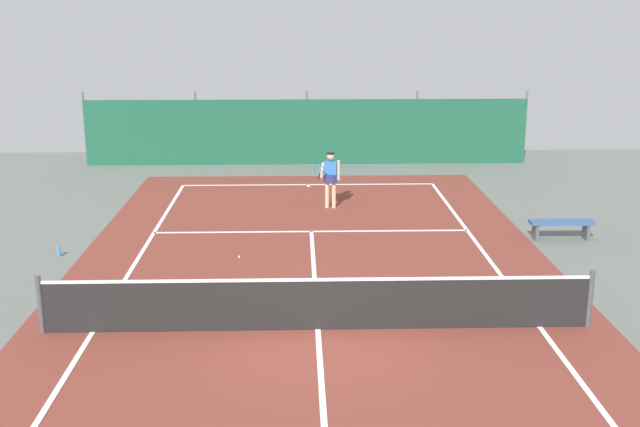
{
  "coord_description": "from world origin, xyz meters",
  "views": [
    {
      "loc": [
        -0.35,
        -13.42,
        5.82
      ],
      "look_at": [
        0.18,
        4.9,
        0.9
      ],
      "focal_mm": 44.24,
      "sensor_mm": 36.0,
      "label": 1
    }
  ],
  "objects_px": {
    "tennis_player": "(330,176)",
    "water_bottle": "(59,252)",
    "tennis_ball_near_player": "(239,257)",
    "parked_car": "(287,130)",
    "courtside_bench": "(561,225)",
    "tennis_net": "(318,304)"
  },
  "relations": [
    {
      "from": "tennis_ball_near_player",
      "to": "tennis_player",
      "type": "bearing_deg",
      "value": 63.35
    },
    {
      "from": "tennis_player",
      "to": "courtside_bench",
      "type": "height_order",
      "value": "tennis_player"
    },
    {
      "from": "courtside_bench",
      "to": "water_bottle",
      "type": "height_order",
      "value": "courtside_bench"
    },
    {
      "from": "courtside_bench",
      "to": "water_bottle",
      "type": "distance_m",
      "value": 12.37
    },
    {
      "from": "tennis_net",
      "to": "parked_car",
      "type": "distance_m",
      "value": 18.11
    },
    {
      "from": "tennis_net",
      "to": "tennis_ball_near_player",
      "type": "xyz_separation_m",
      "value": [
        -1.74,
        4.23,
        -0.48
      ]
    },
    {
      "from": "tennis_net",
      "to": "courtside_bench",
      "type": "height_order",
      "value": "tennis_net"
    },
    {
      "from": "tennis_net",
      "to": "tennis_player",
      "type": "height_order",
      "value": "tennis_player"
    },
    {
      "from": "tennis_ball_near_player",
      "to": "water_bottle",
      "type": "height_order",
      "value": "water_bottle"
    },
    {
      "from": "tennis_net",
      "to": "parked_car",
      "type": "bearing_deg",
      "value": 92.44
    },
    {
      "from": "tennis_player",
      "to": "water_bottle",
      "type": "height_order",
      "value": "tennis_player"
    },
    {
      "from": "courtside_bench",
      "to": "tennis_player",
      "type": "bearing_deg",
      "value": 149.58
    },
    {
      "from": "tennis_player",
      "to": "water_bottle",
      "type": "relative_size",
      "value": 6.83
    },
    {
      "from": "parked_car",
      "to": "water_bottle",
      "type": "bearing_deg",
      "value": 75.0
    },
    {
      "from": "tennis_player",
      "to": "water_bottle",
      "type": "distance_m",
      "value": 7.98
    },
    {
      "from": "parked_car",
      "to": "tennis_player",
      "type": "bearing_deg",
      "value": 104.6
    },
    {
      "from": "water_bottle",
      "to": "tennis_player",
      "type": "bearing_deg",
      "value": 33.53
    },
    {
      "from": "water_bottle",
      "to": "tennis_ball_near_player",
      "type": "bearing_deg",
      "value": -3.62
    },
    {
      "from": "parked_car",
      "to": "water_bottle",
      "type": "height_order",
      "value": "parked_car"
    },
    {
      "from": "tennis_player",
      "to": "tennis_ball_near_player",
      "type": "height_order",
      "value": "tennis_player"
    },
    {
      "from": "tennis_net",
      "to": "tennis_player",
      "type": "relative_size",
      "value": 6.17
    },
    {
      "from": "tennis_player",
      "to": "water_bottle",
      "type": "bearing_deg",
      "value": 43.21
    }
  ]
}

